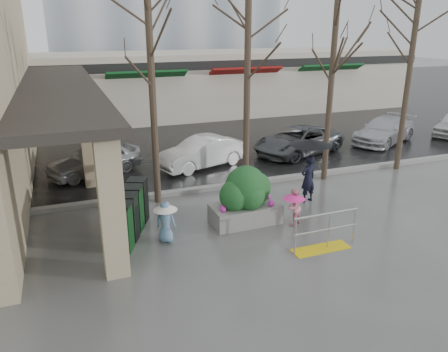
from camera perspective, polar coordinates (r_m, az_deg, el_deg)
ground at (r=12.33m, az=4.34°, el=-8.01°), size 120.00×120.00×0.00m
street_asphalt at (r=32.75m, az=-12.26°, el=8.78°), size 120.00×36.00×0.01m
curb at (r=15.70m, az=-1.80°, el=-1.56°), size 120.00×0.30×0.15m
canopy_slab at (r=18.02m, az=-21.24°, el=11.50°), size 2.80×18.00×0.25m
pillar_front at (r=10.21m, az=-14.47°, el=-3.76°), size 0.55×0.55×3.50m
pillar_back at (r=16.39m, az=-17.26°, el=4.60°), size 0.55×0.55×3.50m
storefront_row at (r=28.91m, az=-7.24°, el=11.77°), size 34.00×6.74×4.00m
handrail at (r=11.85m, az=12.90°, el=-7.63°), size 1.90×0.50×1.03m
tree_west at (r=13.80m, az=-9.67°, el=16.65°), size 3.20×3.20×6.80m
tree_midwest at (r=14.77m, az=3.14°, el=17.60°), size 3.20×3.20×7.00m
tree_mideast at (r=16.39m, az=14.17°, el=15.91°), size 3.20×3.20×6.50m
tree_east at (r=18.58m, az=23.65°, el=16.87°), size 3.20×3.20×7.20m
woman at (r=14.52m, az=11.07°, el=1.94°), size 1.39×1.39×2.19m
child_pink at (r=12.96m, az=9.08°, el=-3.70°), size 0.68×0.66×1.12m
child_blue at (r=11.90m, az=-7.63°, el=-5.50°), size 0.67×0.66×1.16m
planter at (r=12.88m, az=2.85°, el=-2.62°), size 2.06×1.20×1.78m
news_boxes at (r=12.48m, az=-12.12°, el=-4.69°), size 1.44×2.40×1.33m
car_a at (r=17.91m, az=-16.59°, el=2.12°), size 3.99×2.78×1.26m
car_b at (r=18.11m, az=-2.89°, el=3.09°), size 4.05×2.40×1.26m
car_c at (r=20.32m, az=9.70°, el=4.61°), size 4.97×3.45×1.26m
car_d at (r=23.45m, az=20.20°, el=5.64°), size 4.68×3.49×1.26m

